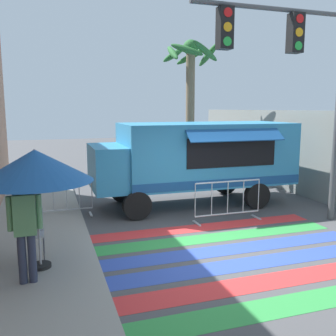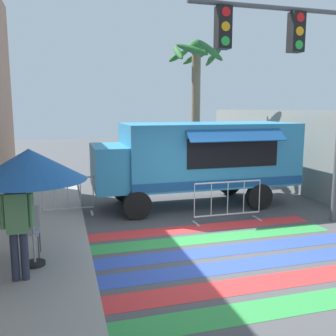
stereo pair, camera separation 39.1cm
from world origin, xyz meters
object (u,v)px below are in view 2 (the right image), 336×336
object	(u,v)px
folding_chair	(26,227)
palm_tree	(196,82)
traffic_signal_pole	(295,61)
barricade_side	(68,197)
patio_umbrella	(29,165)
vendor_person	(17,222)
barricade_front	(228,202)
food_truck	(194,156)

from	to	relation	value
folding_chair	palm_tree	distance (m)	9.67
traffic_signal_pole	folding_chair	size ratio (longest dim) A/B	6.02
barricade_side	palm_tree	distance (m)	7.29
patio_umbrella	vendor_person	bearing A→B (deg)	-108.55
patio_umbrella	barricade_side	size ratio (longest dim) A/B	1.52
barricade_front	folding_chair	bearing A→B (deg)	-164.76
food_truck	barricade_side	xyz separation A→B (m)	(-3.69, -0.13, -0.99)
vendor_person	palm_tree	world-z (taller)	palm_tree
folding_chair	palm_tree	bearing A→B (deg)	45.35
folding_chair	vendor_person	size ratio (longest dim) A/B	0.54
barricade_side	palm_tree	bearing A→B (deg)	37.55
food_truck	folding_chair	size ratio (longest dim) A/B	6.39
barricade_side	palm_tree	xyz separation A→B (m)	(5.10, 3.92, 3.42)
patio_umbrella	folding_chair	world-z (taller)	patio_umbrella
palm_tree	patio_umbrella	bearing A→B (deg)	-127.64
folding_chair	barricade_front	size ratio (longest dim) A/B	0.51
patio_umbrella	barricade_side	xyz separation A→B (m)	(0.65, 3.54, -1.44)
traffic_signal_pole	palm_tree	bearing A→B (deg)	91.46
vendor_person	barricade_side	xyz separation A→B (m)	(0.83, 4.09, -0.60)
barricade_front	patio_umbrella	bearing A→B (deg)	-158.42
food_truck	folding_chair	world-z (taller)	food_truck
traffic_signal_pole	palm_tree	xyz separation A→B (m)	(-0.16, 6.35, -0.08)
vendor_person	barricade_side	distance (m)	4.21
food_truck	vendor_person	distance (m)	6.20
traffic_signal_pole	folding_chair	xyz separation A→B (m)	(-6.07, -0.58, -3.32)
traffic_signal_pole	vendor_person	xyz separation A→B (m)	(-6.10, -1.66, -2.91)
traffic_signal_pole	barricade_side	bearing A→B (deg)	155.24
barricade_side	palm_tree	world-z (taller)	palm_tree
food_truck	folding_chair	xyz separation A→B (m)	(-4.50, -3.15, -0.81)
food_truck	barricade_front	distance (m)	2.10
barricade_front	palm_tree	world-z (taller)	palm_tree
patio_umbrella	traffic_signal_pole	bearing A→B (deg)	10.62
vendor_person	palm_tree	xyz separation A→B (m)	(5.94, 8.01, 2.82)
patio_umbrella	barricade_front	size ratio (longest dim) A/B	1.14
folding_chair	vendor_person	world-z (taller)	vendor_person
patio_umbrella	barricade_front	distance (m)	5.16
food_truck	vendor_person	size ratio (longest dim) A/B	3.48
food_truck	patio_umbrella	world-z (taller)	food_truck
traffic_signal_pole	palm_tree	size ratio (longest dim) A/B	1.02
folding_chair	palm_tree	xyz separation A→B (m)	(5.91, 6.93, 3.24)
barricade_front	palm_tree	xyz separation A→B (m)	(1.14, 5.63, 3.41)
barricade_front	barricade_side	bearing A→B (deg)	156.65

